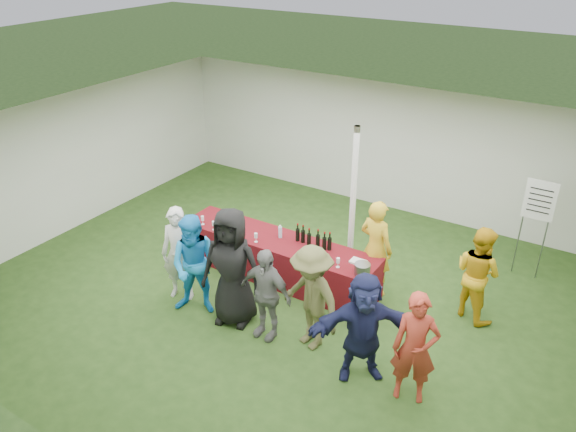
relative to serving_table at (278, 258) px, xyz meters
The scene contains 18 objects.
ground 0.73m from the serving_table, 39.81° to the right, with size 60.00×60.00×0.00m, color #284719.
tent 1.60m from the serving_table, 39.24° to the left, with size 10.00×10.00×10.00m.
serving_table is the anchor object (origin of this frame).
wine_bottles 0.80m from the serving_table, 12.34° to the left, with size 0.67×0.13×0.32m.
wine_glasses 0.73m from the serving_table, 151.32° to the right, with size 2.75×0.13×0.16m.
water_bottle 0.49m from the serving_table, 95.18° to the left, with size 0.07×0.07×0.23m.
bar_towel 1.53m from the serving_table, ahead, with size 0.25×0.18×0.03m, color white.
dump_bucket 1.75m from the serving_table, ahead, with size 0.25×0.25×0.18m, color slate.
wine_list_sign 4.43m from the serving_table, 32.93° to the left, with size 0.50×0.03×1.80m.
staff_pourer 1.71m from the serving_table, 16.42° to the left, with size 0.61×0.40×1.68m, color gold.
staff_back 3.27m from the serving_table, 12.45° to the left, with size 0.76×0.59×1.56m, color gold.
customer_0 1.73m from the serving_table, 128.00° to the right, with size 0.59×0.39×1.61m, color silver.
customer_1 1.64m from the serving_table, 110.11° to the right, with size 0.81×0.63×1.67m, color #1A8DDC.
customer_2 1.49m from the serving_table, 87.17° to the right, with size 0.93×0.61×1.90m, color black.
customer_3 1.61m from the serving_table, 63.74° to the right, with size 0.86×0.36×1.47m, color slate.
customer_4 1.91m from the serving_table, 42.51° to the right, with size 1.06×0.61×1.64m, color brown.
customer_5 2.71m from the serving_table, 32.38° to the right, with size 1.49×0.47×1.61m, color #1A1E45.
customer_6 3.35m from the serving_table, 26.10° to the right, with size 0.58×0.38×1.58m, color #A43121.
Camera 1 is at (4.05, -6.52, 5.46)m, focal length 35.00 mm.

